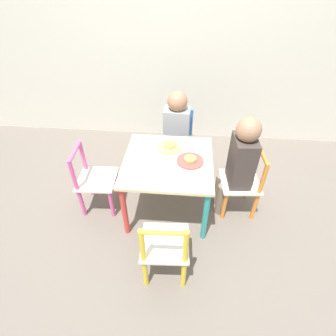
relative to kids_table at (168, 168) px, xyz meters
The scene contains 10 objects.
ground_plane 0.38m from the kids_table, ahead, with size 6.00×6.00×0.00m, color #6B6056.
kids_table is the anchor object (origin of this frame).
chair_orange 0.54m from the kids_table, ahead, with size 0.28×0.28×0.50m.
chair_blue 0.54m from the kids_table, 86.64° to the left, with size 0.27×0.27×0.50m.
chair_pink 0.54m from the kids_table, behind, with size 0.27×0.27×0.50m.
chair_yellow 0.54m from the kids_table, 86.91° to the right, with size 0.27×0.27×0.50m.
child_right 0.47m from the kids_table, ahead, with size 0.22×0.21×0.75m.
child_back 0.46m from the kids_table, 86.64° to the left, with size 0.21×0.21×0.70m.
plate_right 0.16m from the kids_table, ahead, with size 0.18×0.18×0.03m.
plate_back 0.16m from the kids_table, 90.00° to the left, with size 0.17×0.17×0.03m.
Camera 1 is at (0.12, -1.33, 1.49)m, focal length 28.00 mm.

